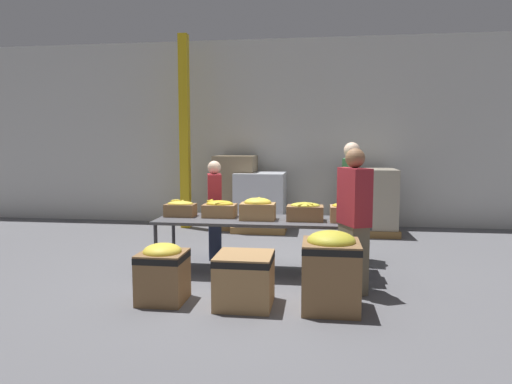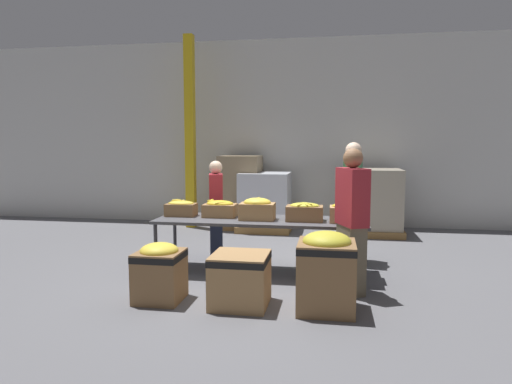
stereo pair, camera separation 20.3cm
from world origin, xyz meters
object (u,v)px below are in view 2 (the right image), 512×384
Objects in this scene: sorting_table at (261,222)px; pallet_stack_2 at (374,202)px; banana_box_0 at (181,208)px; support_pillar at (190,133)px; banana_box_1 at (220,208)px; volunteer_0 at (352,222)px; donation_bin_1 at (240,277)px; donation_bin_2 at (326,269)px; banana_box_2 at (257,209)px; pallet_stack_1 at (265,202)px; volunteer_1 at (216,210)px; pallet_stack_0 at (241,192)px; donation_bin_0 at (160,270)px; volunteer_2 at (352,203)px; banana_box_4 at (349,212)px; banana_box_3 at (305,211)px.

sorting_table is 3.54m from pallet_stack_2.
support_pillar is (-0.84, 3.11, 1.14)m from banana_box_0.
sorting_table is 1.18m from banana_box_0.
banana_box_1 is 1.95m from volunteer_0.
pallet_stack_2 is at bearing 51.40° from banana_box_1.
donation_bin_2 reaches higher than donation_bin_1.
banana_box_2 is 0.40× the size of pallet_stack_1.
volunteer_1 is 1.28× the size of pallet_stack_1.
volunteer_0 is at bearing 40.91° from volunteer_1.
pallet_stack_0 is at bearing 101.35° from donation_bin_1.
donation_bin_0 is (-0.35, -1.41, -0.51)m from banana_box_1.
pallet_stack_0 is (1.06, 0.10, -1.25)m from support_pillar.
pallet_stack_1 reaches higher than donation_bin_2.
pallet_stack_0 is (-2.13, 3.97, -0.10)m from volunteer_0.
pallet_stack_1 is at bearing -3.12° from support_pillar.
volunteer_0 is 4.51m from pallet_stack_0.
donation_bin_0 is (0.21, -1.39, -0.50)m from banana_box_0.
banana_box_0 is 0.92× the size of banana_box_1.
volunteer_2 reaches higher than donation_bin_1.
pallet_stack_2 reaches higher than pallet_stack_1.
volunteer_1 is 2.19m from donation_bin_1.
banana_box_4 is 0.38× the size of pallet_stack_2.
donation_bin_0 is at bearing -149.31° from banana_box_4.
volunteer_2 is at bearing 16.79° from banana_box_0.
banana_box_1 is 0.58m from banana_box_2.
volunteer_1 reaches higher than sorting_table.
banana_box_0 is 1.13m from banana_box_2.
pallet_stack_0 reaches higher than banana_box_4.
donation_bin_2 is at bearing -68.06° from pallet_stack_0.
banana_box_0 is 1.76m from banana_box_3.
volunteer_0 is (1.79, -0.78, -0.01)m from banana_box_1.
banana_box_1 is at bearing 76.12° from donation_bin_0.
support_pillar is at bearing 177.99° from pallet_stack_2.
pallet_stack_2 reaches higher than banana_box_1.
donation_bin_1 is 4.44m from pallet_stack_1.
donation_bin_1 is (0.58, -1.41, -0.55)m from banana_box_1.
pallet_stack_0 reaches higher than banana_box_0.
sorting_table is at bearing -119.91° from pallet_stack_2.
banana_box_4 is at bearing -0.42° from banana_box_3.
pallet_stack_0 reaches higher than donation_bin_0.
sorting_table is at bearing 177.67° from banana_box_4.
pallet_stack_0 reaches higher than sorting_table.
banana_box_1 is at bearing -93.91° from pallet_stack_1.
banana_box_2 is 0.55× the size of donation_bin_2.
pallet_stack_2 is (1.17, 3.11, -0.24)m from banana_box_3.
sorting_table is at bearing 124.74° from donation_bin_2.
donation_bin_1 is (-0.02, -1.31, -0.39)m from sorting_table.
banana_box_3 reaches higher than donation_bin_1.
volunteer_1 reaches higher than banana_box_3.
banana_box_0 reaches higher than sorting_table.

